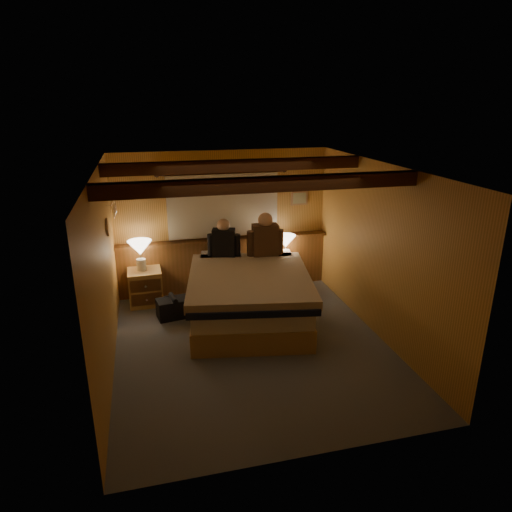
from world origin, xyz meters
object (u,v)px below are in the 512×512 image
object	(u,v)px
lamp_right	(286,243)
person_right	(265,238)
nightstand_left	(145,287)
nightstand_right	(285,275)
person_left	(224,241)
lamp_left	(140,250)
duffel_bag	(174,308)
bed	(249,295)

from	to	relation	value
lamp_right	person_right	distance (m)	0.55
nightstand_left	person_right	size ratio (longest dim) A/B	0.79
person_right	nightstand_left	bearing A→B (deg)	175.83
nightstand_left	person_right	bearing A→B (deg)	-8.53
nightstand_right	person_left	distance (m)	1.33
nightstand_left	nightstand_right	size ratio (longest dim) A/B	1.02
lamp_left	lamp_right	world-z (taller)	lamp_left
lamp_left	nightstand_right	bearing A→B (deg)	-0.26
lamp_right	duffel_bag	xyz separation A→B (m)	(-1.98, -0.64, -0.70)
nightstand_left	nightstand_right	world-z (taller)	nightstand_left
lamp_right	person_right	xyz separation A→B (m)	(-0.44, -0.28, 0.20)
nightstand_right	lamp_left	bearing A→B (deg)	168.54
bed	lamp_right	world-z (taller)	lamp_right
duffel_bag	nightstand_right	bearing A→B (deg)	7.70
person_left	bed	bearing A→B (deg)	-60.06
nightstand_right	person_right	bearing A→B (deg)	-161.04
nightstand_left	lamp_left	bearing A→B (deg)	139.19
bed	lamp_right	xyz separation A→B (m)	(0.88, 1.00, 0.45)
bed	nightstand_left	size ratio (longest dim) A/B	4.32
nightstand_right	person_right	size ratio (longest dim) A/B	0.77
bed	person_right	size ratio (longest dim) A/B	3.40
nightstand_left	lamp_left	distance (m)	0.64
person_right	person_left	bearing A→B (deg)	172.35
lamp_right	person_left	xyz separation A→B (m)	(-1.10, -0.15, 0.16)
lamp_left	person_left	bearing A→B (deg)	-6.16
person_left	duffel_bag	bearing A→B (deg)	-135.73
lamp_left	duffel_bag	bearing A→B (deg)	-55.47
nightstand_left	lamp_right	world-z (taller)	lamp_right
person_right	nightstand_right	bearing A→B (deg)	32.91
lamp_left	person_right	distance (m)	2.00
nightstand_left	lamp_right	distance (m)	2.45
lamp_left	person_left	size ratio (longest dim) A/B	0.76
lamp_right	person_right	size ratio (longest dim) A/B	0.61
lamp_right	lamp_left	bearing A→B (deg)	-179.72
person_left	lamp_left	bearing A→B (deg)	-170.82
nightstand_right	duffel_bag	xyz separation A→B (m)	(-1.98, -0.62, -0.11)
person_left	person_right	size ratio (longest dim) A/B	0.88
nightstand_left	lamp_left	xyz separation A→B (m)	(-0.03, 0.03, 0.64)
person_left	person_right	xyz separation A→B (m)	(0.66, -0.12, 0.04)
bed	person_left	xyz separation A→B (m)	(-0.22, 0.84, 0.62)
bed	nightstand_left	world-z (taller)	bed
bed	duffel_bag	distance (m)	1.18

